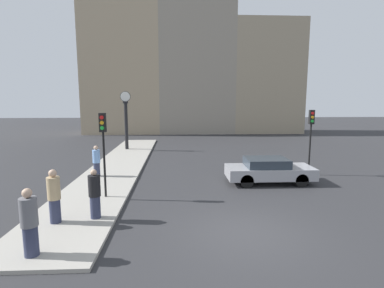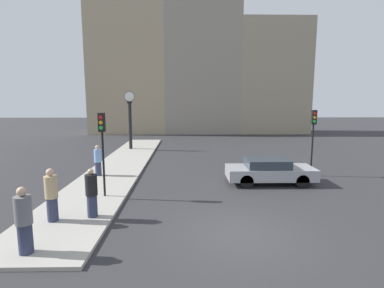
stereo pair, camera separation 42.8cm
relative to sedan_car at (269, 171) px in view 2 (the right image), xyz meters
The scene contains 11 objects.
ground_plane 6.08m from the sedan_car, 114.04° to the right, with size 120.00×120.00×0.00m, color #2D2D30.
sidewalk_corner 9.09m from the sedan_car, 153.92° to the left, with size 3.04×23.02×0.11m, color #A39E93.
building_row 24.49m from the sedan_car, 97.00° to the left, with size 26.37×5.00×16.76m.
sedan_car is the anchor object (origin of this frame).
traffic_light_near 8.04m from the sedan_car, 164.16° to the right, with size 0.26×0.24×3.46m.
traffic_light_far 3.59m from the sedan_car, 28.23° to the left, with size 0.26×0.24×3.56m.
street_clock 13.34m from the sedan_car, 130.76° to the left, with size 0.82×0.35×4.63m.
pedestrian_grey_jacket 10.74m from the sedan_car, 140.53° to the right, with size 0.43×0.43×1.79m.
pedestrian_blue_stripe 8.85m from the sedan_car, behind, with size 0.38×0.38×1.62m.
pedestrian_black_jacket 8.52m from the sedan_car, 149.08° to the right, with size 0.40×0.40×1.69m.
pedestrian_tan_coat 9.74m from the sedan_car, 151.05° to the right, with size 0.41×0.41×1.78m.
Camera 2 is at (-1.61, -8.74, 4.11)m, focal length 28.00 mm.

